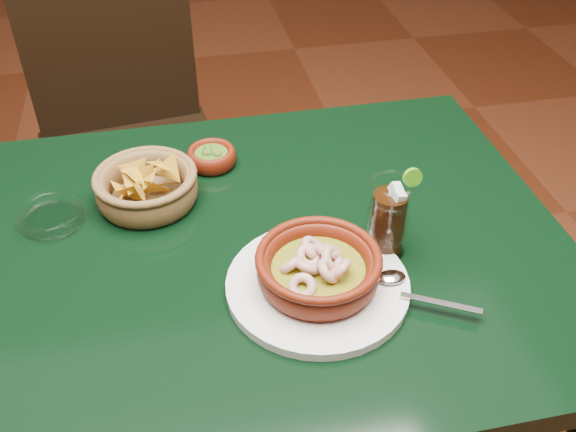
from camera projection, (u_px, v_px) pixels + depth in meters
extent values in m
cube|color=black|center=(201.00, 258.00, 1.04)|extent=(1.20, 0.80, 0.04)
cylinder|color=black|center=(413.00, 248.00, 1.62)|extent=(0.06, 0.06, 0.71)
cube|color=black|center=(135.00, 169.00, 1.66)|extent=(0.51, 0.51, 0.04)
cylinder|color=black|center=(83.00, 305.00, 1.62)|extent=(0.04, 0.04, 0.49)
cylinder|color=black|center=(232.00, 270.00, 1.72)|extent=(0.04, 0.04, 0.49)
cylinder|color=black|center=(71.00, 213.00, 1.91)|extent=(0.04, 0.04, 0.49)
cylinder|color=black|center=(200.00, 188.00, 2.01)|extent=(0.04, 0.04, 0.49)
cube|color=black|center=(108.00, 42.00, 1.65)|extent=(0.44, 0.08, 0.48)
cylinder|color=silver|center=(318.00, 285.00, 0.96)|extent=(0.27, 0.27, 0.01)
cylinder|color=#4E1307|center=(318.00, 280.00, 0.95)|extent=(0.16, 0.16, 0.01)
torus|color=#4E1307|center=(318.00, 269.00, 0.94)|extent=(0.20, 0.20, 0.04)
torus|color=#4E1307|center=(319.00, 258.00, 0.92)|extent=(0.19, 0.19, 0.01)
cylinder|color=#646314|center=(318.00, 269.00, 0.94)|extent=(0.14, 0.14, 0.01)
torus|color=tan|center=(332.00, 258.00, 0.93)|extent=(0.05, 0.06, 0.05)
torus|color=tan|center=(328.00, 251.00, 0.95)|extent=(0.06, 0.06, 0.03)
torus|color=tan|center=(312.00, 248.00, 0.96)|extent=(0.05, 0.06, 0.05)
torus|color=tan|center=(309.00, 256.00, 0.95)|extent=(0.06, 0.06, 0.04)
torus|color=tan|center=(291.00, 265.00, 0.93)|extent=(0.06, 0.05, 0.05)
torus|color=tan|center=(307.00, 267.00, 0.92)|extent=(0.05, 0.06, 0.05)
torus|color=tan|center=(302.00, 287.00, 0.90)|extent=(0.06, 0.06, 0.04)
torus|color=tan|center=(329.00, 271.00, 0.91)|extent=(0.05, 0.06, 0.05)
torus|color=tan|center=(339.00, 270.00, 0.91)|extent=(0.05, 0.05, 0.04)
cube|color=silver|center=(441.00, 303.00, 0.91)|extent=(0.11, 0.07, 0.00)
ellipsoid|color=silver|center=(391.00, 277.00, 0.95)|extent=(0.04, 0.03, 0.01)
cylinder|color=brown|center=(149.00, 199.00, 1.13)|extent=(0.15, 0.15, 0.01)
torus|color=brown|center=(147.00, 188.00, 1.11)|extent=(0.21, 0.21, 0.06)
torus|color=brown|center=(145.00, 176.00, 1.09)|extent=(0.18, 0.18, 0.01)
cone|color=#BB8519|center=(144.00, 176.00, 1.09)|extent=(0.07, 0.06, 0.09)
cone|color=#BB8519|center=(140.00, 175.00, 1.09)|extent=(0.07, 0.06, 0.06)
cone|color=#BB8519|center=(156.00, 188.00, 1.07)|extent=(0.07, 0.05, 0.06)
cone|color=#BB8519|center=(161.00, 164.00, 1.10)|extent=(0.08, 0.08, 0.04)
cone|color=#BB8519|center=(142.00, 191.00, 1.05)|extent=(0.03, 0.09, 0.09)
cone|color=#BB8519|center=(149.00, 172.00, 1.09)|extent=(0.07, 0.09, 0.06)
cone|color=#BB8519|center=(143.00, 192.00, 1.10)|extent=(0.06, 0.07, 0.06)
cone|color=#BB8519|center=(119.00, 198.00, 1.09)|extent=(0.05, 0.09, 0.07)
cone|color=#BB8519|center=(134.00, 192.00, 1.08)|extent=(0.09, 0.03, 0.09)
cone|color=#BB8519|center=(136.00, 171.00, 1.12)|extent=(0.06, 0.09, 0.07)
cone|color=#BB8519|center=(132.00, 179.00, 1.11)|extent=(0.08, 0.06, 0.07)
cone|color=#BB8519|center=(169.00, 169.00, 1.13)|extent=(0.08, 0.06, 0.07)
cone|color=#BB8519|center=(134.00, 171.00, 1.11)|extent=(0.09, 0.05, 0.08)
cone|color=#BB8519|center=(133.00, 183.00, 1.09)|extent=(0.08, 0.09, 0.06)
cone|color=#BB8519|center=(122.00, 187.00, 1.10)|extent=(0.07, 0.08, 0.05)
cone|color=#BB8519|center=(163.00, 184.00, 1.12)|extent=(0.07, 0.06, 0.04)
cylinder|color=#4E1307|center=(212.00, 163.00, 1.22)|extent=(0.08, 0.08, 0.01)
torus|color=#4E1307|center=(212.00, 157.00, 1.21)|extent=(0.11, 0.11, 0.04)
cylinder|color=#2D4A10|center=(211.00, 155.00, 1.20)|extent=(0.06, 0.06, 0.01)
sphere|color=#2D4A10|center=(218.00, 155.00, 1.19)|extent=(0.02, 0.02, 0.02)
sphere|color=#2D4A10|center=(206.00, 153.00, 1.20)|extent=(0.02, 0.02, 0.02)
sphere|color=#2D4A10|center=(208.00, 148.00, 1.21)|extent=(0.02, 0.02, 0.02)
sphere|color=#2D4A10|center=(209.00, 153.00, 1.20)|extent=(0.02, 0.02, 0.02)
sphere|color=#2D4A10|center=(208.00, 150.00, 1.20)|extent=(0.02, 0.02, 0.02)
cylinder|color=white|center=(384.00, 249.00, 1.03)|extent=(0.06, 0.06, 0.01)
torus|color=white|center=(388.00, 218.00, 0.99)|extent=(0.13, 0.13, 0.07)
cylinder|color=black|center=(388.00, 223.00, 0.99)|extent=(0.05, 0.05, 0.11)
cube|color=silver|center=(400.00, 197.00, 0.95)|extent=(0.02, 0.02, 0.02)
cube|color=silver|center=(395.00, 196.00, 0.96)|extent=(0.03, 0.02, 0.02)
cube|color=silver|center=(385.00, 207.00, 0.97)|extent=(0.02, 0.02, 0.02)
cube|color=silver|center=(395.00, 197.00, 0.97)|extent=(0.02, 0.02, 0.03)
cube|color=silver|center=(395.00, 188.00, 0.96)|extent=(0.02, 0.02, 0.02)
torus|color=white|center=(393.00, 183.00, 0.94)|extent=(0.07, 0.07, 0.00)
cylinder|color=#3F9214|center=(413.00, 177.00, 0.94)|extent=(0.03, 0.01, 0.03)
cylinder|color=white|center=(53.00, 220.00, 1.08)|extent=(0.11, 0.11, 0.01)
torus|color=white|center=(51.00, 215.00, 1.07)|extent=(0.13, 0.13, 0.03)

